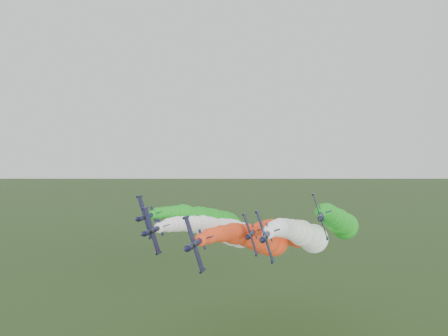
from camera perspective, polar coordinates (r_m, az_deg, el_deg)
The scene contains 6 objects.
jet_lead at distance 107.72m, azimuth 4.57°, elevation -9.21°, with size 11.45×61.03×17.39m.
jet_inner_left at distance 121.18m, azimuth 0.01°, elevation -8.20°, with size 11.88×61.47×17.82m.
jet_inner_right at distance 114.28m, azimuth 10.22°, elevation -8.51°, with size 12.08×61.67×18.03m.
jet_outer_left at distance 127.14m, azimuth -1.32°, elevation -6.89°, with size 11.30×60.89×17.25m.
jet_outer_right at distance 124.41m, azimuth 14.55°, elevation -6.64°, with size 12.06×61.65×18.00m.
jet_trail at distance 130.25m, azimuth 8.19°, elevation -8.38°, with size 11.33×60.92×17.27m.
Camera 1 is at (18.69, -81.24, 48.03)m, focal length 35.00 mm.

